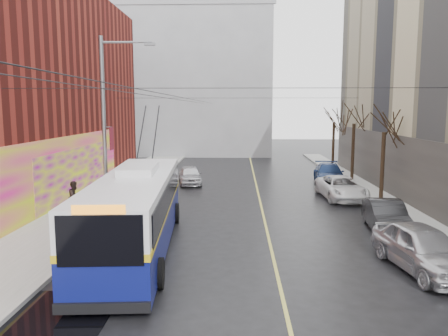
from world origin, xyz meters
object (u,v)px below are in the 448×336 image
Objects in this scene: trolleybus at (136,210)px; tree_near at (385,119)px; tree_far at (334,114)px; parked_car_c at (341,188)px; parked_car_d at (329,174)px; parked_car_a at (423,248)px; tree_mid at (354,113)px; pedestrian_c at (115,193)px; pedestrian_a at (87,210)px; streetlight_pole at (107,125)px; pedestrian_b at (75,197)px; parked_car_b at (386,216)px; following_car at (190,175)px.

tree_near is at bearing 33.15° from trolleybus.
tree_far reaches higher than trolleybus.
parked_car_d is at bearing 81.89° from parked_car_c.
parked_car_c is (0.03, 12.28, -0.11)m from parked_car_a.
tree_mid reaches higher than pedestrian_c.
tree_far is at bearing -28.55° from pedestrian_a.
parked_car_c is 13.75m from pedestrian_c.
streetlight_pole is 5.29× the size of pedestrian_b.
streetlight_pole is at bearing 146.25° from parked_car_a.
parked_car_c is at bearing -87.87° from parked_car_d.
streetlight_pole reaches higher than parked_car_d.
streetlight_pole is 1.89× the size of parked_car_a.
tree_far reaches higher than pedestrian_a.
tree_mid is 19.61m from parked_car_a.
trolleybus is at bearing -124.68° from pedestrian_a.
parked_car_a is 5.05m from parked_car_b.
parked_car_b is (0.41, 5.03, -0.10)m from parked_car_a.
parked_car_c is at bearing 81.15° from parked_car_a.
parked_car_a is at bearing -164.86° from pedestrian_c.
tree_mid reaches higher than parked_car_b.
trolleybus is 6.67m from pedestrian_c.
tree_far is at bearing 25.25° from following_car.
streetlight_pole is at bearing -25.20° from pedestrian_a.
pedestrian_b is (-17.46, -4.51, -3.98)m from tree_near.
tree_near is 0.97× the size of tree_far.
tree_far is 0.53× the size of trolleybus.
tree_near is (15.14, 6.00, 0.13)m from streetlight_pole.
pedestrian_a is at bearing -155.86° from tree_near.
trolleybus is 6.69× the size of pedestrian_c.
tree_far is at bearing 75.99° from parked_car_a.
streetlight_pole is 0.73× the size of trolleybus.
streetlight_pole is 5.92× the size of pedestrian_a.
pedestrian_b is at bearing -139.98° from parked_car_d.
following_car is (0.46, 15.25, -0.93)m from trolleybus.
tree_far is 21.48m from parked_car_b.
streetlight_pole is 1.78× the size of parked_car_c.
parked_car_b is (-2.00, -20.92, -4.43)m from tree_far.
parked_car_c is at bearing 98.61° from parked_car_b.
parked_car_d is at bearing -6.43° from following_car.
following_car is (-10.04, 17.31, -0.13)m from parked_car_a.
trolleybus reaches higher than pedestrian_c.
tree_far is 1.38× the size of parked_car_a.
tree_near reaches higher than pedestrian_c.
tree_far is 26.42m from parked_car_a.
tree_far is at bearing 90.15° from parked_car_b.
parked_car_c is 11.26m from following_car.
trolleybus is at bearing -127.41° from tree_mid.
pedestrian_b is at bearing 144.99° from parked_car_a.
parked_car_b is (-2.00, -13.92, -4.55)m from tree_mid.
tree_far reaches higher than pedestrian_c.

